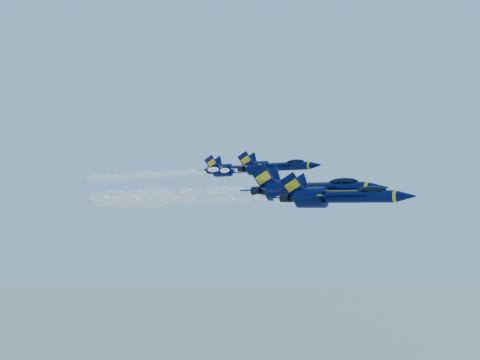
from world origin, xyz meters
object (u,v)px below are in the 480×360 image
Objects in this scene: jet_lead at (337,196)px; jet_second at (308,189)px; jet_fourth at (237,169)px; jet_third at (274,167)px.

jet_second is at bearing 135.67° from jet_lead.
jet_fourth is at bearing 143.80° from jet_second.
jet_second is at bearing -36.20° from jet_fourth.
jet_lead is at bearing -38.27° from jet_fourth.
jet_third is at bearing -32.93° from jet_fourth.
jet_second reaches higher than jet_lead.
jet_lead is 1.02× the size of jet_fourth.
jet_lead is at bearing -44.33° from jet_second.
jet_fourth is (-24.09, 17.63, 4.60)m from jet_second.
jet_lead is at bearing -41.78° from jet_third.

